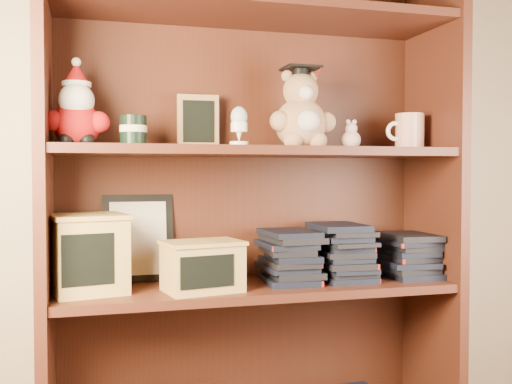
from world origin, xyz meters
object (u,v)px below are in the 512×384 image
(grad_teddy_bear, at_px, (301,116))
(teacher_mug, at_px, (409,131))
(bookcase, at_px, (251,205))
(treats_box, at_px, (88,253))

(grad_teddy_bear, distance_m, teacher_mug, 0.36)
(bookcase, distance_m, teacher_mug, 0.55)
(grad_teddy_bear, distance_m, treats_box, 0.72)
(bookcase, distance_m, grad_teddy_bear, 0.31)
(bookcase, bearing_deg, treats_box, -173.76)
(bookcase, distance_m, treats_box, 0.49)
(bookcase, xyz_separation_m, grad_teddy_bear, (0.14, -0.06, 0.27))
(bookcase, relative_size, treats_box, 6.91)
(teacher_mug, bearing_deg, treats_box, -179.95)
(treats_box, bearing_deg, grad_teddy_bear, -0.61)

